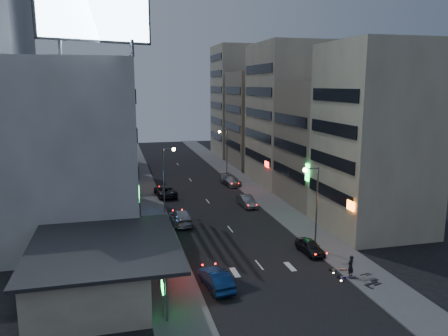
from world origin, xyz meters
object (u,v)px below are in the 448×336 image
object	(u,v)px
scooter_silver_a	(374,270)
scooter_black_b	(369,267)
scooter_silver_b	(345,262)
parked_car_left	(165,191)
road_car_silver	(181,217)
parked_car_right_far	(231,180)
person	(351,266)
parked_car_right_mid	(247,201)
road_car_blue	(216,279)
parked_car_right_near	(310,247)
scooter_black_a	(376,274)
scooter_blue	(356,270)

from	to	relation	value
scooter_silver_a	scooter_black_b	size ratio (longest dim) A/B	1.24
scooter_silver_a	scooter_silver_b	bearing A→B (deg)	21.42
parked_car_left	road_car_silver	distance (m)	12.95
parked_car_right_far	person	size ratio (longest dim) A/B	2.90
parked_car_right_far	scooter_black_b	world-z (taller)	parked_car_right_far
parked_car_right_far	parked_car_right_mid	bearing A→B (deg)	-102.05
parked_car_left	parked_car_right_mid	bearing A→B (deg)	137.35
road_car_blue	scooter_silver_a	xyz separation A→B (m)	(12.89, -1.57, -0.01)
parked_car_right_far	parked_car_right_near	bearing A→B (deg)	-96.91
parked_car_left	road_car_blue	xyz separation A→B (m)	(0.60, -29.47, -0.03)
parked_car_right_near	parked_car_right_far	xyz separation A→B (m)	(0.06, 29.32, 0.10)
parked_car_right_mid	person	world-z (taller)	person
parked_car_right_mid	parked_car_left	size ratio (longest dim) A/B	0.77
scooter_black_a	scooter_black_b	size ratio (longest dim) A/B	1.25
road_car_blue	scooter_black_b	size ratio (longest dim) A/B	2.79
scooter_blue	scooter_black_b	distance (m)	1.47
person	scooter_blue	xyz separation A→B (m)	(0.47, -0.10, -0.32)
parked_car_right_mid	parked_car_left	world-z (taller)	parked_car_left
parked_car_right_far	scooter_silver_a	distance (m)	35.79
scooter_black_a	scooter_black_b	xyz separation A→B (m)	(0.32, 1.58, -0.13)
scooter_black_a	road_car_blue	bearing A→B (deg)	63.11
person	scooter_silver_a	distance (m)	1.93
parked_car_right_near	scooter_silver_b	world-z (taller)	parked_car_right_near
parked_car_right_far	scooter_black_a	distance (m)	36.42
road_car_silver	parked_car_right_mid	bearing A→B (deg)	-152.97
scooter_blue	scooter_silver_b	world-z (taller)	scooter_blue
road_car_blue	scooter_blue	xyz separation A→B (m)	(11.57, -1.01, -0.05)
scooter_blue	scooter_black_a	bearing A→B (deg)	-122.13
parked_car_right_mid	road_car_silver	size ratio (longest dim) A/B	0.80
person	scooter_black_b	size ratio (longest dim) A/B	1.10
scooter_black_b	road_car_blue	bearing A→B (deg)	76.73
road_car_silver	scooter_silver_b	bearing A→B (deg)	124.65
parked_car_right_far	road_car_blue	xyz separation A→B (m)	(-10.24, -34.12, 0.00)
parked_car_left	road_car_blue	bearing A→B (deg)	87.02
road_car_blue	scooter_silver_b	bearing A→B (deg)	176.30
parked_car_right_mid	scooter_silver_b	xyz separation A→B (m)	(2.44, -21.10, -0.05)
road_car_blue	person	xyz separation A→B (m)	(11.09, -0.92, 0.26)
parked_car_right_near	road_car_silver	world-z (taller)	road_car_silver
parked_car_right_mid	scooter_blue	world-z (taller)	parked_car_right_mid
scooter_black_b	parked_car_left	bearing A→B (deg)	13.81
road_car_blue	parked_car_right_far	bearing A→B (deg)	-113.64
road_car_blue	scooter_silver_b	xyz separation A→B (m)	(11.54, 0.65, -0.09)
parked_car_right_mid	road_car_blue	distance (m)	23.58
parked_car_right_far	scooter_silver_b	xyz separation A→B (m)	(1.30, -33.47, -0.09)
parked_car_right_near	scooter_silver_a	world-z (taller)	scooter_silver_a
parked_car_right_near	road_car_blue	size ratio (longest dim) A/B	0.84
parked_car_right_near	scooter_silver_b	size ratio (longest dim) A/B	2.14
parked_car_right_mid	road_car_blue	world-z (taller)	road_car_blue
scooter_blue	scooter_black_b	size ratio (longest dim) A/B	1.16
parked_car_right_near	road_car_blue	world-z (taller)	road_car_blue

